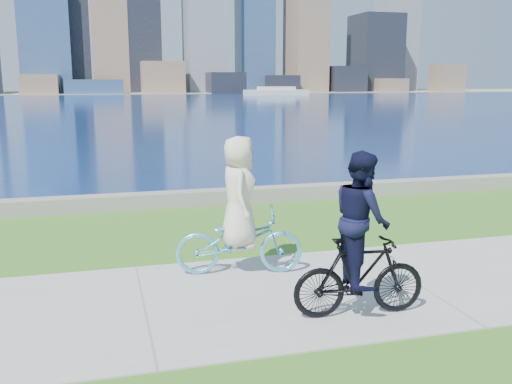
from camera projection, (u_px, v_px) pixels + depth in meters
ground at (144, 309)px, 7.62m from camera, size 320.00×320.00×0.00m
concrete_path at (144, 308)px, 7.61m from camera, size 80.00×3.50×0.02m
seawall at (123, 202)px, 13.45m from camera, size 90.00×0.50×0.35m
bay_water at (102, 103)px, 75.73m from camera, size 320.00×131.00×0.01m
far_shore at (100, 93)px, 130.59m from camera, size 320.00×30.00×0.12m
ferry_far at (276, 92)px, 110.48m from camera, size 12.38×3.54×1.68m
cyclist_woman at (239, 223)px, 8.83m from camera, size 1.05×2.08×2.16m
cyclist_man at (360, 248)px, 7.20m from camera, size 0.70×1.77×2.14m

